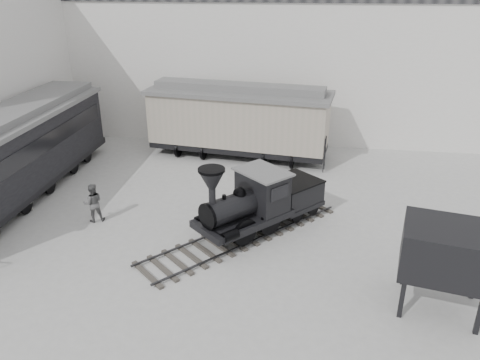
% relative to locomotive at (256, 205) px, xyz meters
% --- Properties ---
extents(ground, '(90.00, 90.00, 0.00)m').
position_rel_locomotive_xyz_m(ground, '(-1.44, -3.27, -1.15)').
color(ground, '#9E9E9B').
extents(north_wall, '(34.00, 2.51, 11.00)m').
position_rel_locomotive_xyz_m(north_wall, '(-1.44, 11.71, 4.40)').
color(north_wall, silver).
rests_on(north_wall, ground).
extents(locomotive, '(7.39, 7.81, 3.12)m').
position_rel_locomotive_xyz_m(locomotive, '(0.00, 0.00, 0.00)').
color(locomotive, '#38332E').
rests_on(locomotive, ground).
extents(boxcar, '(10.28, 4.37, 4.08)m').
position_rel_locomotive_xyz_m(boxcar, '(-1.92, 8.28, 0.99)').
color(boxcar, black).
rests_on(boxcar, ground).
extents(passenger_coach, '(3.17, 13.99, 3.73)m').
position_rel_locomotive_xyz_m(passenger_coach, '(-10.97, 1.58, 0.91)').
color(passenger_coach, black).
rests_on(passenger_coach, ground).
extents(visitor_a, '(0.83, 0.78, 1.90)m').
position_rel_locomotive_xyz_m(visitor_a, '(-10.01, 0.34, -0.20)').
color(visitor_a, '#B4B2A7').
rests_on(visitor_a, ground).
extents(visitor_b, '(0.99, 0.91, 1.65)m').
position_rel_locomotive_xyz_m(visitor_b, '(-6.68, -0.14, -0.33)').
color(visitor_b, '#505050').
rests_on(visitor_b, ground).
extents(coal_hopper, '(2.91, 2.56, 2.76)m').
position_rel_locomotive_xyz_m(coal_hopper, '(6.00, -3.86, 0.65)').
color(coal_hopper, black).
rests_on(coal_hopper, ground).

